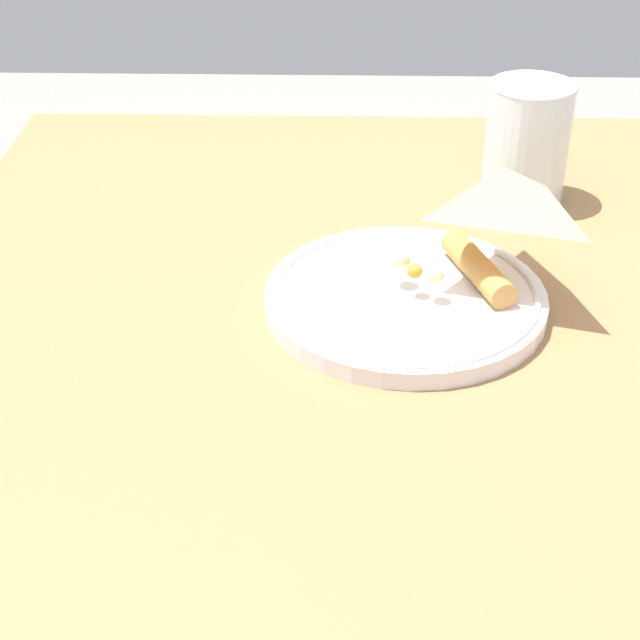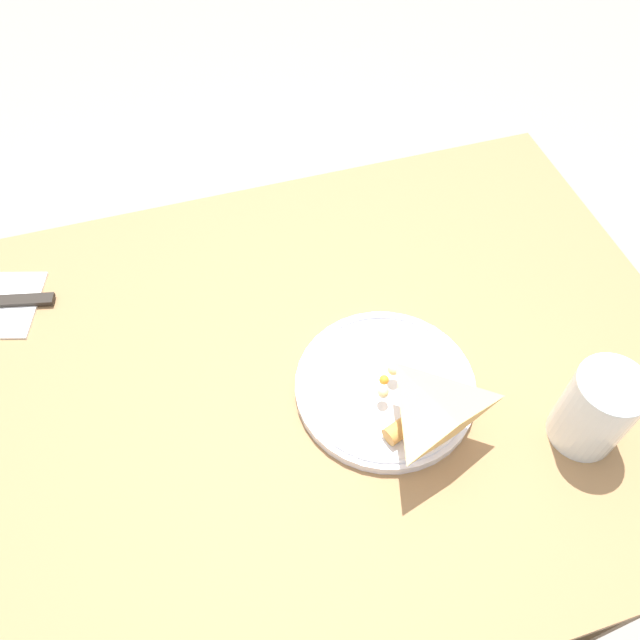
% 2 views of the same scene
% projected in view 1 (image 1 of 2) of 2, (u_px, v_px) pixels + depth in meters
% --- Properties ---
extents(dining_table, '(1.16, 0.79, 0.77)m').
position_uv_depth(dining_table, '(345.00, 502.00, 0.80)').
color(dining_table, olive).
rests_on(dining_table, ground_plane).
extents(plate_pizza, '(0.24, 0.24, 0.05)m').
position_uv_depth(plate_pizza, '(410.00, 293.00, 0.84)').
color(plate_pizza, white).
rests_on(plate_pizza, dining_table).
extents(milk_glass, '(0.09, 0.09, 0.12)m').
position_uv_depth(milk_glass, '(526.00, 148.00, 1.00)').
color(milk_glass, white).
rests_on(milk_glass, dining_table).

